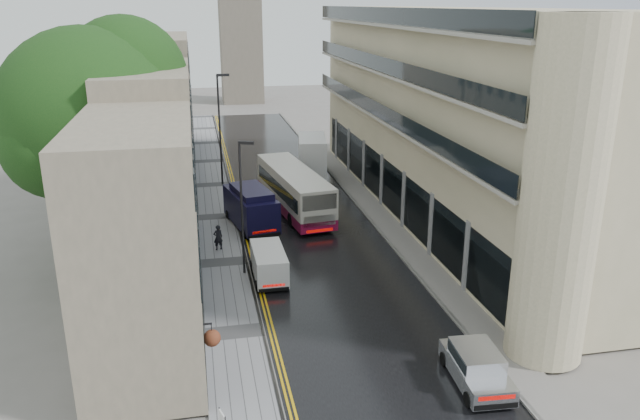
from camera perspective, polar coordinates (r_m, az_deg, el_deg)
name	(u,v)px	position (r m, az deg, el deg)	size (l,w,h in m)	color
road	(299,213)	(45.10, -1.90, -0.24)	(9.00, 85.00, 0.02)	black
left_sidewalk	(218,217)	(44.55, -9.34, -0.65)	(2.70, 85.00, 0.12)	gray
right_sidewalk	(371,207)	(46.24, 4.71, 0.25)	(1.80, 85.00, 0.12)	slate
old_shop_row	(160,129)	(45.51, -14.43, 7.17)	(4.50, 56.00, 12.00)	gray
modern_block	(447,115)	(44.82, 11.58, 8.51)	(8.00, 40.00, 14.00)	beige
tree_near	(93,149)	(35.87, -20.06, 5.26)	(10.56, 10.56, 13.89)	black
tree_far	(123,120)	(48.63, -17.58, 7.86)	(9.24, 9.24, 12.46)	black
cream_bus	(291,205)	(41.78, -2.68, 0.46)	(2.57, 11.29, 3.08)	beige
white_lorry	(300,163)	(51.44, -1.81, 4.36)	(2.20, 7.32, 3.85)	white
silver_hatchback	(470,389)	(24.76, 13.53, -15.60)	(1.77, 4.05, 1.52)	silver
white_van	(258,275)	(32.89, -5.72, -5.96)	(1.67, 3.89, 1.76)	silver
navy_van	(244,217)	(39.95, -6.93, -0.65)	(2.27, 5.68, 2.89)	black
pedestrian	(218,237)	(38.33, -9.30, -2.49)	(0.57, 0.38, 1.57)	black
lamp_post_near	(242,209)	(33.88, -7.16, 0.06)	(0.84, 0.19, 7.44)	black
lamp_post_far	(220,131)	(51.32, -9.14, 7.15)	(1.01, 0.22, 8.97)	black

